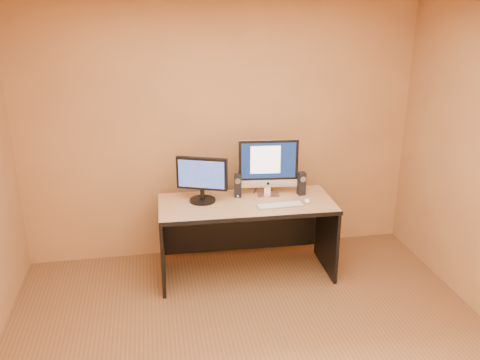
# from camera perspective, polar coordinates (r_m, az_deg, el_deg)

# --- Properties ---
(walls) EXTENTS (4.00, 4.00, 2.60)m
(walls) POSITION_cam_1_polar(r_m,az_deg,el_deg) (3.28, 2.88, -3.12)
(walls) COLOR #AD7845
(walls) RESTS_ON ground
(desk) EXTENTS (1.66, 0.76, 0.76)m
(desk) POSITION_cam_1_polar(r_m,az_deg,el_deg) (4.94, 0.73, -6.62)
(desk) COLOR tan
(desk) RESTS_ON ground
(imac) EXTENTS (0.60, 0.27, 0.57)m
(imac) POSITION_cam_1_polar(r_m,az_deg,el_deg) (4.88, 3.23, 1.41)
(imac) COLOR silver
(imac) RESTS_ON desk
(second_monitor) EXTENTS (0.55, 0.41, 0.43)m
(second_monitor) POSITION_cam_1_polar(r_m,az_deg,el_deg) (4.75, -4.28, 0.03)
(second_monitor) COLOR black
(second_monitor) RESTS_ON desk
(speaker_left) EXTENTS (0.09, 0.09, 0.23)m
(speaker_left) POSITION_cam_1_polar(r_m,az_deg,el_deg) (4.89, -0.24, -0.62)
(speaker_left) COLOR black
(speaker_left) RESTS_ON desk
(speaker_right) EXTENTS (0.08, 0.08, 0.23)m
(speaker_right) POSITION_cam_1_polar(r_m,az_deg,el_deg) (4.98, 6.91, -0.40)
(speaker_right) COLOR black
(speaker_right) RESTS_ON desk
(keyboard) EXTENTS (0.45, 0.14, 0.02)m
(keyboard) POSITION_cam_1_polar(r_m,az_deg,el_deg) (4.71, 4.54, -2.84)
(keyboard) COLOR #B0B0B4
(keyboard) RESTS_ON desk
(mouse) EXTENTS (0.08, 0.12, 0.04)m
(mouse) POSITION_cam_1_polar(r_m,az_deg,el_deg) (4.82, 7.55, -2.31)
(mouse) COLOR white
(mouse) RESTS_ON desk
(cable_a) EXTENTS (0.12, 0.20, 0.01)m
(cable_a) POSITION_cam_1_polar(r_m,az_deg,el_deg) (5.10, 3.46, -1.10)
(cable_a) COLOR black
(cable_a) RESTS_ON desk
(cable_b) EXTENTS (0.08, 0.17, 0.01)m
(cable_b) POSITION_cam_1_polar(r_m,az_deg,el_deg) (5.10, 1.76, -1.08)
(cable_b) COLOR black
(cable_b) RESTS_ON desk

